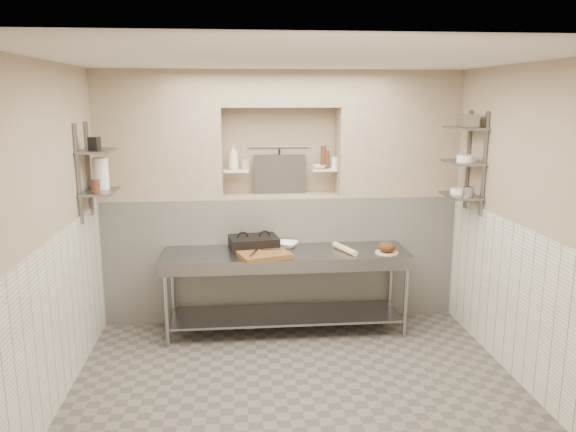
{
  "coord_description": "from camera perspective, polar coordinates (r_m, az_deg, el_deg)",
  "views": [
    {
      "loc": [
        -0.51,
        -4.54,
        2.51
      ],
      "look_at": [
        0.01,
        0.9,
        1.35
      ],
      "focal_mm": 35.0,
      "sensor_mm": 36.0,
      "label": 1
    }
  ],
  "objects": [
    {
      "name": "bowl_right_mid",
      "position": [
        6.04,
        17.62,
        5.6
      ],
      "size": [
        0.18,
        0.18,
        0.07
      ],
      "primitive_type": "cylinder",
      "color": "white",
      "rests_on": "wall_shelf_right_mid"
    },
    {
      "name": "backwall_lower",
      "position": [
        6.56,
        -0.75,
        -4.02
      ],
      "size": [
        4.0,
        0.4,
        1.4
      ],
      "primitive_type": "cube",
      "color": "white",
      "rests_on": "floor"
    },
    {
      "name": "shelf_rail_right_b",
      "position": [
        5.97,
        19.3,
        4.97
      ],
      "size": [
        0.03,
        0.03,
        1.05
      ],
      "primitive_type": "cube",
      "color": "slate",
      "rests_on": "wall_right"
    },
    {
      "name": "backwall_header",
      "position": [
        6.31,
        -0.8,
        12.81
      ],
      "size": [
        1.3,
        0.4,
        0.4
      ],
      "primitive_type": "cube",
      "color": "tan",
      "rests_on": "backwall_lower"
    },
    {
      "name": "wall_right",
      "position": [
        5.33,
        23.46,
        -1.05
      ],
      "size": [
        0.1,
        3.9,
        2.8
      ],
      "primitive_type": "cube",
      "color": "tan",
      "rests_on": "ground"
    },
    {
      "name": "tongs",
      "position": [
        5.72,
        -3.51,
        -3.76
      ],
      "size": [
        0.11,
        0.28,
        0.03
      ],
      "primitive_type": "cylinder",
      "rotation": [
        1.57,
        0.0,
        -0.3
      ],
      "color": "gray",
      "rests_on": "cutting_board"
    },
    {
      "name": "jar_alcove",
      "position": [
        6.36,
        -4.35,
        5.26
      ],
      "size": [
        0.07,
        0.07,
        0.11
      ],
      "primitive_type": "cube",
      "color": "tan",
      "rests_on": "alcove_shelf_left"
    },
    {
      "name": "prep_table",
      "position": [
        6.04,
        -0.2,
        -6.02
      ],
      "size": [
        2.6,
        0.7,
        0.9
      ],
      "color": "gray",
      "rests_on": "floor"
    },
    {
      "name": "wall_back",
      "position": [
        6.65,
        -0.94,
        2.38
      ],
      "size": [
        4.0,
        0.1,
        2.8
      ],
      "primitive_type": "cube",
      "color": "tan",
      "rests_on": "ground"
    },
    {
      "name": "utensil_rail",
      "position": [
        6.5,
        -0.9,
        7.05
      ],
      "size": [
        0.7,
        0.02,
        0.02
      ],
      "primitive_type": "cylinder",
      "rotation": [
        0.0,
        1.57,
        0.0
      ],
      "color": "gray",
      "rests_on": "wall_back"
    },
    {
      "name": "shelf_rail_left_b",
      "position": [
        5.63,
        -20.51,
        3.98
      ],
      "size": [
        0.03,
        0.03,
        0.95
      ],
      "primitive_type": "cube",
      "color": "slate",
      "rests_on": "wall_left"
    },
    {
      "name": "canister_right",
      "position": [
        5.98,
        17.82,
        2.33
      ],
      "size": [
        0.11,
        0.11,
        0.11
      ],
      "primitive_type": "cylinder",
      "color": "gray",
      "rests_on": "wall_shelf_right_lower"
    },
    {
      "name": "condiment_b",
      "position": [
        6.41,
        3.61,
        5.98
      ],
      "size": [
        0.06,
        0.06,
        0.26
      ],
      "primitive_type": "cylinder",
      "color": "#52291C",
      "rests_on": "alcove_shelf_right"
    },
    {
      "name": "jug_left",
      "position": [
        5.88,
        -18.5,
        4.12
      ],
      "size": [
        0.15,
        0.15,
        0.31
      ],
      "primitive_type": "cylinder",
      "color": "white",
      "rests_on": "wall_shelf_left_lower"
    },
    {
      "name": "rolling_pin",
      "position": [
        5.99,
        5.8,
        -3.34
      ],
      "size": [
        0.21,
        0.41,
        0.06
      ],
      "primitive_type": "cylinder",
      "rotation": [
        1.57,
        0.0,
        0.36
      ],
      "color": "#DCBB88",
      "rests_on": "prep_table"
    },
    {
      "name": "cutting_board",
      "position": [
        5.78,
        -2.43,
        -3.95
      ],
      "size": [
        0.59,
        0.49,
        0.05
      ],
      "primitive_type": "cube",
      "rotation": [
        0.0,
        0.0,
        0.31
      ],
      "color": "brown",
      "rests_on": "prep_table"
    },
    {
      "name": "bottle_soap",
      "position": [
        6.31,
        -5.56,
        5.99
      ],
      "size": [
        0.15,
        0.15,
        0.29
      ],
      "primitive_type": "imported",
      "rotation": [
        0.0,
        0.0,
        0.43
      ],
      "color": "white",
      "rests_on": "alcove_shelf_left"
    },
    {
      "name": "wall_shelf_left_upper",
      "position": [
        5.77,
        -18.85,
        6.28
      ],
      "size": [
        0.3,
        0.5,
        0.03
      ],
      "primitive_type": "cube",
      "color": "slate",
      "rests_on": "wall_left"
    },
    {
      "name": "shelf_rail_right_a",
      "position": [
        6.33,
        17.81,
        5.44
      ],
      "size": [
        0.03,
        0.03,
        1.05
      ],
      "primitive_type": "cube",
      "color": "slate",
      "rests_on": "wall_right"
    },
    {
      "name": "bowl_alcove",
      "position": [
        6.38,
        3.17,
        5.0
      ],
      "size": [
        0.2,
        0.2,
        0.05
      ],
      "primitive_type": "imported",
      "rotation": [
        0.0,
        0.0,
        0.37
      ],
      "color": "white",
      "rests_on": "alcove_shelf_right"
    },
    {
      "name": "wall_front",
      "position": [
        2.82,
        5.57,
        -11.29
      ],
      "size": [
        4.0,
        0.1,
        2.8
      ],
      "primitive_type": "cube",
      "color": "tan",
      "rests_on": "ground"
    },
    {
      "name": "backwall_pillar_right",
      "position": [
        6.56,
        10.95,
        8.2
      ],
      "size": [
        1.35,
        0.4,
        1.4
      ],
      "primitive_type": "cube",
      "color": "tan",
      "rests_on": "backwall_lower"
    },
    {
      "name": "basket_right",
      "position": [
        6.02,
        17.82,
        9.21
      ],
      "size": [
        0.18,
        0.21,
        0.13
      ],
      "primitive_type": "cube",
      "rotation": [
        0.0,
        0.0,
        -0.06
      ],
      "color": "gray",
      "rests_on": "wall_shelf_right_upper"
    },
    {
      "name": "panini_press",
      "position": [
        6.06,
        -3.5,
        -2.75
      ],
      "size": [
        0.55,
        0.44,
        0.14
      ],
      "rotation": [
        0.0,
        0.0,
        0.15
      ],
      "color": "black",
      "rests_on": "prep_table"
    },
    {
      "name": "bread_board",
      "position": [
        6.0,
        10.0,
        -3.68
      ],
      "size": [
        0.24,
        0.24,
        0.01
      ],
      "primitive_type": "cylinder",
      "color": "#DCBB88",
      "rests_on": "prep_table"
    },
    {
      "name": "jar_left",
      "position": [
        5.66,
        -18.96,
        2.89
      ],
      "size": [
        0.09,
        0.09,
        0.13
      ],
      "primitive_type": "cylinder",
      "color": "#52291C",
      "rests_on": "wall_shelf_left_lower"
    },
    {
      "name": "ceiling",
      "position": [
        4.58,
        1.03,
        16.25
      ],
      "size": [
        4.0,
        3.9,
        0.1
      ],
      "primitive_type": "cube",
      "color": "silver",
      "rests_on": "ground"
    },
    {
      "name": "splash_panel",
      "position": [
        6.47,
        -0.85,
        4.26
      ],
      "size": [
        0.6,
        0.08,
        0.45
      ],
      "primitive_type": "cube",
      "rotation": [
        -0.14,
        0.0,
        0.0
      ],
      "color": "#383330",
      "rests_on": "alcove_sill"
    },
    {
      "name": "bread_loaf",
      "position": [
        5.99,
        10.02,
        -3.11
      ],
      "size": [
        0.18,
        0.18,
        0.11
      ],
      "primitive_type": "ellipsoid",
      "color": "#4C2D19",
      "rests_on": "bread_board"
    },
    {
      "name": "wall_left",
      "position": [
        4.92,
        -23.52,
        -2.07
      ],
      "size": [
        0.1,
        3.9,
        2.8
      ],
      "primitive_type": "cube",
      "color": "tan",
      "rests_on": "ground"
    },
    {
      "name": "condiment_c",
      "position": [
        6.44,
        4.76,
        5.43
      ],
      "size": [
        0.08,
        0.08,
        0.13
      ],
      "primitive_type": "cylinder",
      "color": "white",
      "rests_on": "alcove_shelf_right"
    },
    {
      "name": "shelf_rail_left_a",
      "position": [
        6.01,
        -19.54,
        4.52
      ],
      "size": [
        0.03,
        0.03,
        0.95
      ],
      "primitive_type": "cube",
      "color": "slate",
      "rests_on": "wall_left"
    },
    {
      "name": "box_left_upper",
      "position": [
        5.69,
        -19.07,
        6.96
      ],
      "size": [
        0.11,
        0.11,
        0.13
      ],
      "primitive_type": "cube",
      "rotation": [
        0.0,
        0.0,
        -0.25
      ],
      "color": "black",
      "rests_on": "wall_shelf_left_upper"
    },
    {
      "name": "bowl_right",
      "position": [
        6.18,
        17.02,
        2.44
      ],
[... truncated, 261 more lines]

